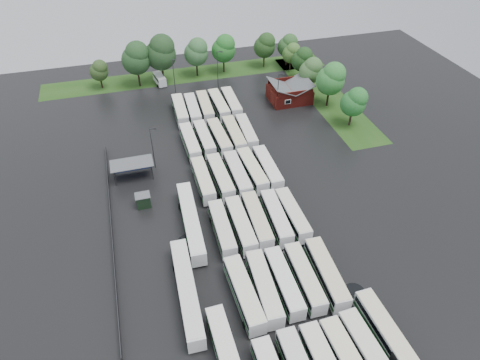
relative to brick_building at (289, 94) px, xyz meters
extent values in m
plane|color=black|center=(-24.00, -42.77, -1.87)|extent=(160.00, 160.00, 0.00)
cube|color=#63140F|center=(0.00, 0.03, -0.17)|extent=(10.00, 8.00, 3.40)
cube|color=#4C4F51|center=(-2.50, 0.03, 2.43)|extent=(5.07, 8.60, 2.19)
cube|color=#4C4F51|center=(2.50, 0.03, 2.43)|extent=(5.07, 8.60, 2.19)
cube|color=#63140F|center=(0.00, -3.97, 2.03)|extent=(9.00, 0.20, 1.20)
cube|color=silver|center=(-2.00, -4.02, 0.13)|extent=(1.60, 0.12, 1.20)
cylinder|color=#2D2D30|center=(-44.80, -22.77, -0.17)|extent=(0.16, 0.16, 3.40)
cylinder|color=#2D2D30|center=(-37.60, -22.77, -0.17)|extent=(0.16, 0.16, 3.40)
cylinder|color=#2D2D30|center=(-44.80, -19.57, -0.17)|extent=(0.16, 0.16, 3.40)
cylinder|color=#2D2D30|center=(-37.60, -19.57, -0.17)|extent=(0.16, 0.16, 3.40)
cube|color=#4C4F51|center=(-41.20, -21.17, 1.63)|extent=(8.20, 4.20, 0.15)
cube|color=navy|center=(-41.20, -19.27, -0.27)|extent=(7.60, 0.08, 2.60)
cube|color=black|center=(-40.20, -30.17, -0.62)|extent=(2.50, 2.00, 2.50)
cube|color=#4C4F51|center=(-40.20, -30.17, 0.69)|extent=(2.70, 2.20, 0.12)
cube|color=#204312|center=(-22.00, 22.03, -1.86)|extent=(80.00, 10.00, 0.01)
cube|color=#204312|center=(10.00, 0.03, -1.86)|extent=(10.00, 50.00, 0.01)
cube|color=#2D2D30|center=(-46.20, -34.77, -1.27)|extent=(0.10, 50.00, 1.20)
cylinder|color=black|center=(-25.12, -64.90, -1.41)|extent=(2.60, 0.98, 0.98)
cylinder|color=black|center=(-21.90, -65.02, -1.40)|extent=(2.61, 0.98, 0.98)
cube|color=#F7E9BF|center=(-18.84, -69.07, 1.50)|extent=(2.89, 12.13, 0.12)
cylinder|color=black|center=(-18.84, -65.09, -1.40)|extent=(2.64, 0.99, 0.99)
cube|color=silver|center=(-15.80, -68.59, 0.01)|extent=(3.15, 12.43, 2.82)
cube|color=black|center=(-15.80, -68.59, 0.57)|extent=(3.19, 11.94, 0.90)
cube|color=#0E4E17|center=(-15.80, -68.59, -0.61)|extent=(3.19, 12.19, 0.62)
cube|color=silver|center=(-15.80, -68.59, 1.47)|extent=(3.03, 12.05, 0.12)
cylinder|color=black|center=(-15.80, -64.65, -1.40)|extent=(2.62, 0.99, 0.99)
cube|color=silver|center=(-28.45, -55.15, 0.02)|extent=(2.96, 12.45, 2.83)
cube|color=black|center=(-28.45, -55.15, 0.58)|extent=(3.01, 11.95, 0.91)
cube|color=#0E4C1B|center=(-28.45, -55.15, -0.61)|extent=(3.01, 12.20, 0.62)
cube|color=#EFE8C8|center=(-28.45, -55.15, 1.48)|extent=(2.85, 12.07, 0.12)
cylinder|color=black|center=(-28.45, -59.11, -1.40)|extent=(2.63, 0.99, 0.99)
cylinder|color=black|center=(-28.45, -51.19, -1.40)|extent=(2.63, 0.99, 0.99)
cube|color=silver|center=(-25.35, -54.97, 0.01)|extent=(3.17, 12.46, 2.83)
cube|color=black|center=(-25.35, -54.97, 0.58)|extent=(3.21, 11.97, 0.91)
cube|color=#024509|center=(-25.35, -54.97, -0.61)|extent=(3.21, 12.22, 0.62)
cube|color=silver|center=(-25.35, -54.97, 1.48)|extent=(3.05, 12.09, 0.12)
cylinder|color=black|center=(-25.35, -58.93, -1.40)|extent=(2.62, 0.99, 0.99)
cylinder|color=black|center=(-25.35, -51.02, -1.40)|extent=(2.62, 0.99, 0.99)
cube|color=silver|center=(-22.20, -54.83, -0.06)|extent=(2.66, 11.90, 2.72)
cube|color=black|center=(-22.20, -54.83, 0.48)|extent=(2.72, 11.43, 0.87)
cube|color=#07480F|center=(-22.20, -54.83, -0.66)|extent=(2.71, 11.66, 0.60)
cube|color=white|center=(-22.20, -54.83, 1.35)|extent=(2.56, 11.54, 0.12)
cylinder|color=black|center=(-22.20, -58.62, -1.42)|extent=(2.52, 0.95, 0.95)
cylinder|color=black|center=(-22.20, -51.03, -1.42)|extent=(2.52, 0.95, 0.95)
cube|color=silver|center=(-18.94, -54.87, -0.06)|extent=(2.81, 11.96, 2.73)
cube|color=black|center=(-18.94, -54.87, 0.49)|extent=(2.85, 11.49, 0.87)
cube|color=#11461A|center=(-18.94, -54.87, -0.66)|extent=(2.85, 11.73, 0.60)
cube|color=beige|center=(-18.94, -54.87, 1.36)|extent=(2.70, 11.60, 0.12)
cylinder|color=black|center=(-18.94, -58.67, -1.42)|extent=(2.53, 0.95, 0.95)
cylinder|color=black|center=(-18.94, -51.06, -1.42)|extent=(2.53, 0.95, 0.95)
cube|color=silver|center=(-15.50, -55.11, 0.01)|extent=(3.19, 12.46, 2.83)
cube|color=black|center=(-15.50, -55.11, 0.58)|extent=(3.23, 11.97, 0.91)
cube|color=#103D15|center=(-15.50, -55.11, -0.61)|extent=(3.23, 12.21, 0.62)
cube|color=beige|center=(-15.50, -55.11, 1.48)|extent=(3.07, 12.08, 0.12)
cylinder|color=black|center=(-15.50, -59.06, -1.40)|extent=(2.62, 0.99, 0.99)
cylinder|color=black|center=(-15.50, -51.16, -1.40)|extent=(2.62, 0.99, 0.99)
cube|color=silver|center=(-28.25, -41.58, -0.07)|extent=(2.75, 11.86, 2.70)
cube|color=black|center=(-28.25, -41.58, 0.47)|extent=(2.80, 11.39, 0.87)
cube|color=#0E3C13|center=(-28.25, -41.58, -0.67)|extent=(2.79, 11.62, 0.60)
cube|color=silver|center=(-28.25, -41.58, 1.33)|extent=(2.64, 11.50, 0.12)
cylinder|color=black|center=(-28.25, -45.36, -1.42)|extent=(2.51, 0.94, 0.94)
cylinder|color=black|center=(-28.25, -37.80, -1.42)|extent=(2.51, 0.94, 0.94)
cube|color=silver|center=(-25.02, -41.70, -0.02)|extent=(2.62, 12.14, 2.78)
cube|color=black|center=(-25.02, -41.70, 0.53)|extent=(2.68, 11.65, 0.89)
cube|color=#054011|center=(-25.02, -41.70, -0.63)|extent=(2.67, 11.89, 0.61)
cube|color=white|center=(-25.02, -41.70, 1.42)|extent=(2.52, 11.77, 0.12)
cylinder|color=black|center=(-25.02, -45.57, -1.41)|extent=(2.57, 0.97, 0.97)
cylinder|color=black|center=(-25.02, -37.82, -1.41)|extent=(2.57, 0.97, 0.97)
cube|color=silver|center=(-22.03, -41.35, -0.01)|extent=(3.03, 12.31, 2.80)
cube|color=black|center=(-22.03, -41.35, 0.55)|extent=(3.07, 11.83, 0.90)
cube|color=#0C4C17|center=(-22.03, -41.35, -0.62)|extent=(3.07, 12.07, 0.62)
cube|color=beige|center=(-22.03, -41.35, 1.44)|extent=(2.92, 11.94, 0.12)
cylinder|color=black|center=(-22.03, -45.26, -1.41)|extent=(2.60, 0.98, 0.98)
cylinder|color=black|center=(-22.03, -37.44, -1.41)|extent=(2.60, 0.98, 0.98)
cube|color=silver|center=(-18.62, -41.61, -0.03)|extent=(3.11, 12.17, 2.76)
cube|color=black|center=(-18.62, -41.61, 0.52)|extent=(3.15, 11.69, 0.88)
cube|color=#043F10|center=(-18.62, -41.61, -0.64)|extent=(3.15, 11.93, 0.61)
cube|color=white|center=(-18.62, -41.61, 1.40)|extent=(3.00, 11.81, 0.12)
cylinder|color=black|center=(-18.62, -45.47, -1.41)|extent=(2.56, 0.96, 0.96)
cylinder|color=black|center=(-18.62, -37.75, -1.41)|extent=(2.56, 0.96, 0.96)
cube|color=silver|center=(-15.64, -41.67, -0.08)|extent=(2.46, 11.74, 2.69)
cube|color=black|center=(-15.64, -41.67, 0.46)|extent=(2.52, 11.28, 0.86)
cube|color=#0E4716|center=(-15.64, -41.67, -0.67)|extent=(2.51, 11.51, 0.59)
cube|color=silver|center=(-15.64, -41.67, 1.31)|extent=(2.37, 11.39, 0.12)
cylinder|color=black|center=(-15.64, -45.43, -1.43)|extent=(2.49, 0.94, 0.94)
cylinder|color=black|center=(-15.64, -37.92, -1.43)|extent=(2.49, 0.94, 0.94)
cube|color=silver|center=(-28.56, -28.03, -0.06)|extent=(2.49, 11.89, 2.72)
cube|color=black|center=(-28.56, -28.03, 0.49)|extent=(2.55, 11.42, 0.87)
cube|color=#104419|center=(-28.56, -28.03, -0.66)|extent=(2.54, 11.66, 0.60)
cube|color=#F2E7C5|center=(-28.56, -28.03, 1.35)|extent=(2.39, 11.54, 0.12)
cylinder|color=black|center=(-28.56, -31.83, -1.42)|extent=(2.53, 0.95, 0.95)
cylinder|color=black|center=(-28.56, -24.22, -1.42)|extent=(2.53, 0.95, 0.95)
cube|color=silver|center=(-25.16, -28.13, 0.00)|extent=(2.80, 12.31, 2.81)
cube|color=black|center=(-25.16, -28.13, 0.56)|extent=(2.86, 11.82, 0.90)
cube|color=#124E19|center=(-25.16, -28.13, -0.62)|extent=(2.85, 12.07, 0.62)
cube|color=#EEEAC8|center=(-25.16, -28.13, 1.45)|extent=(2.69, 11.94, 0.12)
cylinder|color=black|center=(-25.16, -32.06, -1.41)|extent=(2.61, 0.98, 0.98)
cylinder|color=black|center=(-25.16, -24.21, -1.41)|extent=(2.61, 0.98, 0.98)
cube|color=silver|center=(-21.81, -28.30, 0.02)|extent=(2.59, 12.40, 2.84)
cube|color=black|center=(-21.81, -28.30, 0.59)|extent=(2.66, 11.91, 0.91)
cube|color=#0B4A18|center=(-21.81, -28.30, -0.61)|extent=(2.65, 12.15, 0.63)
cube|color=silver|center=(-21.81, -28.30, 1.49)|extent=(2.49, 12.03, 0.12)
cylinder|color=black|center=(-21.81, -32.27, -1.40)|extent=(2.63, 0.99, 0.99)
cylinder|color=black|center=(-21.81, -24.33, -1.40)|extent=(2.63, 0.99, 0.99)
cube|color=silver|center=(-18.64, -27.82, 0.00)|extent=(3.02, 12.37, 2.81)
cube|color=black|center=(-18.64, -27.82, 0.57)|extent=(3.06, 11.88, 0.90)
cube|color=#02430B|center=(-18.64, -27.82, -0.62)|extent=(3.06, 12.13, 0.62)
cube|color=#F8ECC1|center=(-18.64, -27.82, 1.46)|extent=(2.90, 12.00, 0.12)
cylinder|color=black|center=(-18.64, -31.75, -1.41)|extent=(2.61, 0.98, 0.98)
cylinder|color=black|center=(-18.64, -23.89, -1.41)|extent=(2.61, 0.98, 0.98)
cube|color=silver|center=(-15.54, -28.00, -0.01)|extent=(2.62, 12.25, 2.80)
cube|color=black|center=(-15.54, -28.00, 0.56)|extent=(2.67, 11.76, 0.90)
cube|color=#13491E|center=(-15.54, -28.00, -0.62)|extent=(2.67, 12.00, 0.62)
cube|color=white|center=(-15.54, -28.00, 1.45)|extent=(2.51, 11.88, 0.12)
cylinder|color=black|center=(-15.54, -31.91, -1.41)|extent=(2.60, 0.98, 0.98)
cylinder|color=black|center=(-15.54, -24.08, -1.41)|extent=(2.60, 0.98, 0.98)
cube|color=silver|center=(-28.49, -14.63, -0.04)|extent=(2.65, 12.04, 2.75)
cube|color=black|center=(-28.49, -14.63, 0.51)|extent=(2.70, 11.56, 0.88)
cube|color=#0B4C12|center=(-28.49, -14.63, -0.65)|extent=(2.69, 11.80, 0.61)
cube|color=white|center=(-28.49, -14.63, 1.39)|extent=(2.54, 11.68, 0.12)
cylinder|color=black|center=(-28.49, -18.48, -1.42)|extent=(2.55, 0.96, 0.96)
cylinder|color=black|center=(-28.49, -10.79, -1.42)|extent=(2.55, 0.96, 0.96)
cube|color=silver|center=(-25.25, -14.11, -0.08)|extent=(2.62, 11.77, 2.69)
cube|color=black|center=(-25.25, -14.11, 0.46)|extent=(2.67, 11.31, 0.86)
cube|color=#084010|center=(-25.25, -14.11, -0.67)|extent=(2.67, 11.54, 0.59)
cube|color=white|center=(-25.25, -14.11, 1.31)|extent=(2.52, 11.42, 0.12)
cylinder|color=black|center=(-25.25, -17.87, -1.43)|extent=(2.49, 0.94, 0.94)
cylinder|color=black|center=(-25.25, -10.36, -1.43)|extent=(2.49, 0.94, 0.94)
cube|color=silver|center=(-22.01, -14.61, -0.02)|extent=(2.94, 12.24, 2.79)
cube|color=black|center=(-22.01, -14.61, 0.54)|extent=(2.98, 11.76, 0.89)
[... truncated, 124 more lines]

